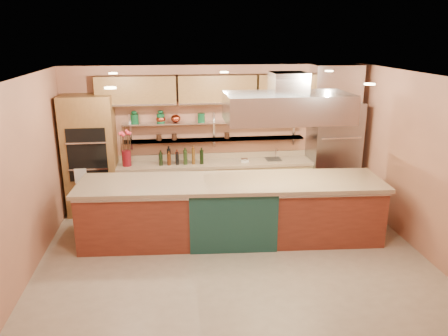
{
  "coord_description": "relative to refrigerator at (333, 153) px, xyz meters",
  "views": [
    {
      "loc": [
        -0.91,
        -6.1,
        3.38
      ],
      "look_at": [
        -0.03,
        1.0,
        1.17
      ],
      "focal_mm": 35.0,
      "sensor_mm": 36.0,
      "label": 1
    }
  ],
  "objects": [
    {
      "name": "floor",
      "position": [
        -2.35,
        -2.14,
        -1.06
      ],
      "size": [
        6.0,
        5.0,
        0.02
      ],
      "primitive_type": "cube",
      "color": "tan",
      "rests_on": "ground"
    },
    {
      "name": "back_counter",
      "position": [
        -2.4,
        0.06,
        -0.58
      ],
      "size": [
        3.84,
        0.64,
        0.93
      ],
      "primitive_type": "cube",
      "color": "tan",
      "rests_on": "floor"
    },
    {
      "name": "oil_bottle_cluster",
      "position": [
        -3.08,
        0.01,
        0.03
      ],
      "size": [
        0.94,
        0.36,
        0.29
      ],
      "primitive_type": "cube",
      "rotation": [
        0.0,
        0.0,
        -0.11
      ],
      "color": "black",
      "rests_on": "back_counter"
    },
    {
      "name": "ceiling_downlights",
      "position": [
        -2.35,
        -1.94,
        1.72
      ],
      "size": [
        4.0,
        2.8,
        0.02
      ],
      "primitive_type": "cube",
      "color": "#FFE5A5",
      "rests_on": "ceiling"
    },
    {
      "name": "wall_left",
      "position": [
        -5.35,
        -2.14,
        0.35
      ],
      "size": [
        0.04,
        5.0,
        2.8
      ],
      "primitive_type": "cube",
      "color": "#AF7152",
      "rests_on": "floor"
    },
    {
      "name": "wall_right",
      "position": [
        0.65,
        -2.14,
        0.35
      ],
      "size": [
        0.04,
        5.0,
        2.8
      ],
      "primitive_type": "cube",
      "color": "#AF7152",
      "rests_on": "floor"
    },
    {
      "name": "wall_back",
      "position": [
        -2.35,
        0.36,
        0.35
      ],
      "size": [
        6.0,
        0.04,
        2.8
      ],
      "primitive_type": "cube",
      "color": "#AF7152",
      "rests_on": "floor"
    },
    {
      "name": "oven_stack",
      "position": [
        -4.8,
        0.04,
        0.1
      ],
      "size": [
        0.95,
        0.64,
        2.3
      ],
      "primitive_type": "cube",
      "color": "brown",
      "rests_on": "floor"
    },
    {
      "name": "island",
      "position": [
        -2.29,
        -1.45,
        -0.53
      ],
      "size": [
        5.03,
        1.38,
        1.04
      ],
      "primitive_type": "cube",
      "rotation": [
        0.0,
        0.0,
        -0.06
      ],
      "color": "brown",
      "rests_on": "floor"
    },
    {
      "name": "wall_front",
      "position": [
        -2.35,
        -4.64,
        0.35
      ],
      "size": [
        6.0,
        0.04,
        2.8
      ],
      "primitive_type": "cube",
      "color": "#AF7152",
      "rests_on": "floor"
    },
    {
      "name": "wall_shelf_lower",
      "position": [
        -2.4,
        0.23,
        0.3
      ],
      "size": [
        3.6,
        0.26,
        0.03
      ],
      "primitive_type": "cube",
      "color": "silver",
      "rests_on": "wall_back"
    },
    {
      "name": "bar_faucet",
      "position": [
        -1.16,
        0.11,
        -0.01
      ],
      "size": [
        0.04,
        0.04,
        0.23
      ],
      "primitive_type": "cylinder",
      "rotation": [
        0.0,
        0.0,
        -0.18
      ],
      "color": "white",
      "rests_on": "back_counter"
    },
    {
      "name": "flower_vase",
      "position": [
        -4.13,
        0.01,
        0.03
      ],
      "size": [
        0.18,
        0.18,
        0.31
      ],
      "primitive_type": "cylinder",
      "rotation": [
        0.0,
        0.0,
        0.07
      ],
      "color": "maroon",
      "rests_on": "back_counter"
    },
    {
      "name": "copper_kettle",
      "position": [
        -3.16,
        0.23,
        0.74
      ],
      "size": [
        0.21,
        0.21,
        0.15
      ],
      "primitive_type": "ellipsoid",
      "rotation": [
        0.0,
        0.0,
        0.11
      ],
      "color": "#B6432A",
      "rests_on": "wall_shelf_upper"
    },
    {
      "name": "ceiling",
      "position": [
        -2.35,
        -2.14,
        1.75
      ],
      "size": [
        6.0,
        5.0,
        0.02
      ],
      "primitive_type": "cube",
      "color": "black",
      "rests_on": "wall_back"
    },
    {
      "name": "green_canister",
      "position": [
        -2.66,
        0.23,
        0.75
      ],
      "size": [
        0.15,
        0.15,
        0.17
      ],
      "primitive_type": "cylinder",
      "rotation": [
        0.0,
        0.0,
        0.08
      ],
      "color": "#0E4423",
      "rests_on": "wall_shelf_upper"
    },
    {
      "name": "upper_cabinets",
      "position": [
        -2.35,
        0.18,
        1.3
      ],
      "size": [
        4.6,
        0.36,
        0.55
      ],
      "primitive_type": "cube",
      "color": "brown",
      "rests_on": "wall_back"
    },
    {
      "name": "range_hood",
      "position": [
        -1.39,
        -1.45,
        1.2
      ],
      "size": [
        2.0,
        1.0,
        0.45
      ],
      "primitive_type": "cube",
      "color": "silver",
      "rests_on": "ceiling"
    },
    {
      "name": "kitchen_scale",
      "position": [
        -1.82,
        0.01,
        -0.08
      ],
      "size": [
        0.18,
        0.16,
        0.08
      ],
      "primitive_type": "cube",
      "rotation": [
        0.0,
        0.0,
        -0.34
      ],
      "color": "silver",
      "rests_on": "back_counter"
    },
    {
      "name": "wall_shelf_upper",
      "position": [
        -2.4,
        0.23,
        0.65
      ],
      "size": [
        3.6,
        0.26,
        0.03
      ],
      "primitive_type": "cube",
      "color": "silver",
      "rests_on": "wall_back"
    },
    {
      "name": "refrigerator",
      "position": [
        0.0,
        0.0,
        0.0
      ],
      "size": [
        0.95,
        0.72,
        2.1
      ],
      "primitive_type": "cube",
      "color": "gray",
      "rests_on": "floor"
    }
  ]
}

